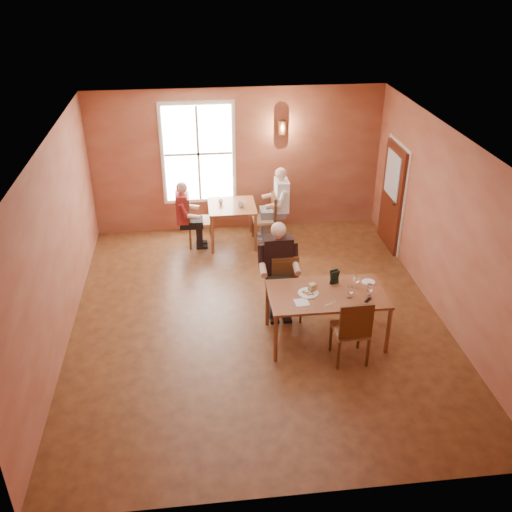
{
  "coord_description": "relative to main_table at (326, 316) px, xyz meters",
  "views": [
    {
      "loc": [
        -0.93,
        -7.74,
        5.43
      ],
      "look_at": [
        0.0,
        0.2,
        1.05
      ],
      "focal_mm": 40.0,
      "sensor_mm": 36.0,
      "label": 1
    }
  ],
  "objects": [
    {
      "name": "wall_left",
      "position": [
        -3.97,
        0.68,
        1.09
      ],
      "size": [
        0.04,
        7.0,
        3.0
      ],
      "primitive_type": "cube",
      "color": "brown",
      "rests_on": "ground"
    },
    {
      "name": "ground",
      "position": [
        -0.97,
        0.68,
        -0.41
      ],
      "size": [
        6.0,
        7.0,
        0.01
      ],
      "primitive_type": "cube",
      "color": "brown",
      "rests_on": "ground"
    },
    {
      "name": "cup_a",
      "position": [
        -1.0,
        3.33,
        0.47
      ],
      "size": [
        0.17,
        0.17,
        0.1
      ],
      "primitive_type": "imported",
      "rotation": [
        0.0,
        0.0,
        0.36
      ],
      "color": "white",
      "rests_on": "second_table"
    },
    {
      "name": "window",
      "position": [
        -1.77,
        4.13,
        1.29
      ],
      "size": [
        1.36,
        0.1,
        1.96
      ],
      "primitive_type": "cube",
      "color": "white",
      "rests_on": "wall_back"
    },
    {
      "name": "goblet_a",
      "position": [
        0.47,
        0.12,
        0.52
      ],
      "size": [
        0.1,
        0.1,
        0.22
      ],
      "primitive_type": null,
      "rotation": [
        0.0,
        0.0,
        -0.14
      ],
      "color": "white",
      "rests_on": "main_table"
    },
    {
      "name": "diner_main",
      "position": [
        -0.5,
        0.62,
        0.35
      ],
      "size": [
        0.61,
        0.61,
        1.53
      ],
      "primitive_type": null,
      "rotation": [
        0.0,
        0.0,
        3.14
      ],
      "color": "#442F24",
      "rests_on": "ground"
    },
    {
      "name": "diner_maroon",
      "position": [
        -1.84,
        3.44,
        0.27
      ],
      "size": [
        0.54,
        0.54,
        1.36
      ],
      "primitive_type": null,
      "rotation": [
        0.0,
        0.0,
        -1.57
      ],
      "color": "maroon",
      "rests_on": "ground"
    },
    {
      "name": "wall_back",
      "position": [
        -0.97,
        4.18,
        1.09
      ],
      "size": [
        6.0,
        0.04,
        3.0
      ],
      "primitive_type": "cube",
      "color": "brown",
      "rests_on": "ground"
    },
    {
      "name": "second_table",
      "position": [
        -1.16,
        3.44,
        0.0
      ],
      "size": [
        0.94,
        0.94,
        0.83
      ],
      "primitive_type": null,
      "color": "brown",
      "rests_on": "ground"
    },
    {
      "name": "side_plate",
      "position": [
        0.7,
        0.23,
        0.42
      ],
      "size": [
        0.24,
        0.24,
        0.02
      ],
      "primitive_type": "cylinder",
      "rotation": [
        0.0,
        0.0,
        0.2
      ],
      "color": "white",
      "rests_on": "main_table"
    },
    {
      "name": "ceiling",
      "position": [
        -0.97,
        0.68,
        2.59
      ],
      "size": [
        6.0,
        7.0,
        0.04
      ],
      "primitive_type": "cube",
      "color": "white",
      "rests_on": "wall_back"
    },
    {
      "name": "menu_stand",
      "position": [
        0.17,
        0.27,
        0.53
      ],
      "size": [
        0.15,
        0.11,
        0.23
      ],
      "primitive_type": "cube",
      "rotation": [
        0.0,
        0.0,
        0.32
      ],
      "color": "black",
      "rests_on": "main_table"
    },
    {
      "name": "napkin",
      "position": [
        -0.43,
        -0.21,
        0.42
      ],
      "size": [
        0.22,
        0.22,
        0.01
      ],
      "primitive_type": "cube",
      "rotation": [
        0.0,
        0.0,
        0.1
      ],
      "color": "white",
      "rests_on": "main_table"
    },
    {
      "name": "goblet_b",
      "position": [
        0.6,
        -0.14,
        0.52
      ],
      "size": [
        0.1,
        0.1,
        0.21
      ],
      "primitive_type": null,
      "rotation": [
        0.0,
        0.0,
        0.25
      ],
      "color": "white",
      "rests_on": "main_table"
    },
    {
      "name": "cup_b",
      "position": [
        -1.38,
        3.52,
        0.47
      ],
      "size": [
        0.11,
        0.11,
        0.09
      ],
      "primitive_type": "imported",
      "rotation": [
        0.0,
        0.0,
        -0.05
      ],
      "color": "silver",
      "rests_on": "second_table"
    },
    {
      "name": "sunglasses",
      "position": [
        0.55,
        -0.26,
        0.42
      ],
      "size": [
        0.13,
        0.12,
        0.02
      ],
      "primitive_type": "cube",
      "rotation": [
        0.0,
        0.0,
        0.78
      ],
      "color": "black",
      "rests_on": "main_table"
    },
    {
      "name": "goblet_c",
      "position": [
        0.29,
        -0.17,
        0.52
      ],
      "size": [
        0.11,
        0.11,
        0.22
      ],
      "primitive_type": null,
      "rotation": [
        0.0,
        0.0,
        0.23
      ],
      "color": "white",
      "rests_on": "main_table"
    },
    {
      "name": "wall_right",
      "position": [
        2.03,
        0.68,
        1.09
      ],
      "size": [
        0.04,
        7.0,
        3.0
      ],
      "primitive_type": "cube",
      "color": "brown",
      "rests_on": "ground"
    },
    {
      "name": "chair_empty",
      "position": [
        0.24,
        -0.53,
        0.13
      ],
      "size": [
        0.49,
        0.49,
        1.08
      ],
      "primitive_type": null,
      "rotation": [
        0.0,
        0.0,
        0.03
      ],
      "color": "#552B14",
      "rests_on": "ground"
    },
    {
      "name": "chair_diner_maroon",
      "position": [
        -1.81,
        3.44,
        0.13
      ],
      "size": [
        0.48,
        0.48,
        1.09
      ],
      "primitive_type": null,
      "rotation": [
        0.0,
        0.0,
        -1.57
      ],
      "color": "#44230E",
      "rests_on": "ground"
    },
    {
      "name": "wall_front",
      "position": [
        -0.97,
        -2.82,
        1.09
      ],
      "size": [
        6.0,
        0.04,
        3.0
      ],
      "primitive_type": "cube",
      "color": "brown",
      "rests_on": "ground"
    },
    {
      "name": "sandwich",
      "position": [
        -0.22,
        0.07,
        0.47
      ],
      "size": [
        0.13,
        0.12,
        0.12
      ],
      "primitive_type": "cube",
      "rotation": [
        0.0,
        0.0,
        0.47
      ],
      "color": "#D7AF78",
      "rests_on": "main_table"
    },
    {
      "name": "knife",
      "position": [
        -0.02,
        -0.29,
        0.42
      ],
      "size": [
        0.2,
        0.1,
        0.0
      ],
      "primitive_type": "cube",
      "rotation": [
        0.0,
        0.0,
        0.43
      ],
      "color": "silver",
      "rests_on": "main_table"
    },
    {
      "name": "chair_diner_white",
      "position": [
        -0.51,
        3.44,
        0.09
      ],
      "size": [
        0.45,
        0.45,
        1.01
      ],
      "primitive_type": null,
      "rotation": [
        0.0,
        0.0,
        1.57
      ],
      "color": "brown",
      "rests_on": "ground"
    },
    {
      "name": "door",
      "position": [
        1.97,
        2.98,
        0.64
      ],
      "size": [
        0.12,
        1.04,
        2.1
      ],
      "primitive_type": "cube",
      "color": "maroon",
      "rests_on": "ground"
    },
    {
      "name": "diner_white",
      "position": [
        -0.48,
        3.44,
        0.33
      ],
      "size": [
        0.6,
        0.6,
        1.49
      ],
      "primitive_type": null,
      "rotation": [
        0.0,
        0.0,
        1.57
      ],
      "color": "white",
      "rests_on": "ground"
    },
    {
      "name": "plate_food",
      "position": [
        -0.29,
        0.01,
        0.43
      ],
      "size": [
        0.36,
        0.36,
        0.04
      ],
      "primitive_type": "cylinder",
      "rotation": [
        0.0,
        0.0,
        0.16
      ],
      "color": "silver",
      "rests_on": "main_table"
    },
    {
      "name": "main_table",
      "position": [
        0.0,
        0.0,
        0.0
      ],
      "size": [
        1.77,
        0.99,
        0.83
      ],
      "primitive_type": null,
      "color": "brown",
      "rests_on": "ground"
    },
    {
      "name": "chair_diner_main",
      "position": [
        -0.5,
        0.65,
        0.09
      ],
      "size": [
        0.44,
        0.44,
        1.0
      ],
      "primitive_type": null,
      "rotation": [
        0.0,
        0.0,
        3.14
      ],
      "color": "#452617",
      "rests_on": "ground"
    },
    {
      "name": "wall_sconce",
      "position": [
        -0.07,
        4.08,
        1.79
      ],
      "size": [
        0.16,
        0.16,
        0.28
      ],
      "primitive_type": "cylinder",
      "color": "brown",
      "rests_on": "wall_back"
    }
  ]
}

